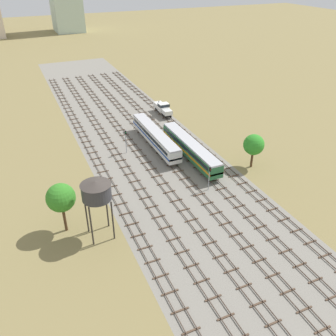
# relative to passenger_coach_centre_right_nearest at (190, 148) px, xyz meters

# --- Properties ---
(ground_plane) EXTENTS (480.00, 480.00, 0.00)m
(ground_plane) POSITION_rel_passenger_coach_centre_right_nearest_xyz_m (-6.96, 8.64, -2.61)
(ground_plane) COLOR olive
(ballast_bed) EXTENTS (27.19, 176.00, 0.01)m
(ballast_bed) POSITION_rel_passenger_coach_centre_right_nearest_xyz_m (-6.96, 8.64, -2.61)
(ballast_bed) COLOR gray
(ballast_bed) RESTS_ON ground
(track_far_left) EXTENTS (2.40, 126.00, 0.29)m
(track_far_left) POSITION_rel_passenger_coach_centre_right_nearest_xyz_m (-18.55, 9.64, -2.48)
(track_far_left) COLOR #47382D
(track_far_left) RESTS_ON ground
(track_left) EXTENTS (2.40, 126.00, 0.29)m
(track_left) POSITION_rel_passenger_coach_centre_right_nearest_xyz_m (-13.92, 9.64, -2.48)
(track_left) COLOR #47382D
(track_left) RESTS_ON ground
(track_centre_left) EXTENTS (2.40, 126.00, 0.29)m
(track_centre_left) POSITION_rel_passenger_coach_centre_right_nearest_xyz_m (-9.28, 9.64, -2.48)
(track_centre_left) COLOR #47382D
(track_centre_left) RESTS_ON ground
(track_centre) EXTENTS (2.40, 126.00, 0.29)m
(track_centre) POSITION_rel_passenger_coach_centre_right_nearest_xyz_m (-4.64, 9.64, -2.48)
(track_centre) COLOR #47382D
(track_centre) RESTS_ON ground
(track_centre_right) EXTENTS (2.40, 126.00, 0.29)m
(track_centre_right) POSITION_rel_passenger_coach_centre_right_nearest_xyz_m (-0.00, 9.64, -2.48)
(track_centre_right) COLOR #47382D
(track_centre_right) RESTS_ON ground
(track_right) EXTENTS (2.40, 126.00, 0.29)m
(track_right) POSITION_rel_passenger_coach_centre_right_nearest_xyz_m (4.64, 9.64, -2.48)
(track_right) COLOR #47382D
(track_right) RESTS_ON ground
(passenger_coach_centre_right_nearest) EXTENTS (2.96, 22.00, 3.80)m
(passenger_coach_centre_right_nearest) POSITION_rel_passenger_coach_centre_right_nearest_xyz_m (0.00, 0.00, 0.00)
(passenger_coach_centre_right_nearest) COLOR #286638
(passenger_coach_centre_right_nearest) RESTS_ON ground
(passenger_coach_centre_near) EXTENTS (2.96, 22.00, 3.80)m
(passenger_coach_centre_near) POSITION_rel_passenger_coach_centre_right_nearest_xyz_m (-4.64, 8.30, 0.00)
(passenger_coach_centre_near) COLOR white
(passenger_coach_centre_near) RESTS_ON ground
(shunter_loco_right_mid) EXTENTS (2.74, 8.46, 3.10)m
(shunter_loco_right_mid) POSITION_rel_passenger_coach_centre_right_nearest_xyz_m (4.64, 25.57, -0.60)
(shunter_loco_right_mid) COLOR white
(shunter_loco_right_mid) RESTS_ON ground
(water_tower) EXTENTS (4.53, 4.53, 9.79)m
(water_tower) POSITION_rel_passenger_coach_centre_right_nearest_xyz_m (-23.69, -16.34, 5.59)
(water_tower) COLOR #2D2826
(water_tower) RESTS_ON ground
(signal_post_nearest) EXTENTS (0.28, 0.47, 5.48)m
(signal_post_nearest) POSITION_rel_passenger_coach_centre_right_nearest_xyz_m (-11.60, 8.07, 0.86)
(signal_post_nearest) COLOR gray
(signal_post_nearest) RESTS_ON ground
(signal_post_near) EXTENTS (0.28, 0.47, 4.95)m
(signal_post_near) POSITION_rel_passenger_coach_centre_right_nearest_xyz_m (-2.32, -12.12, 0.56)
(signal_post_near) COLOR gray
(signal_post_near) RESTS_ON ground
(lineside_tree_0) EXTENTS (4.20, 4.20, 7.17)m
(lineside_tree_0) POSITION_rel_passenger_coach_centre_right_nearest_xyz_m (9.96, -8.12, 2.43)
(lineside_tree_0) COLOR #4C331E
(lineside_tree_0) RESTS_ON ground
(lineside_tree_1) EXTENTS (4.42, 4.42, 8.42)m
(lineside_tree_1) POSITION_rel_passenger_coach_centre_right_nearest_xyz_m (-28.44, -12.99, 3.55)
(lineside_tree_1) COLOR #4C331E
(lineside_tree_1) RESTS_ON ground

